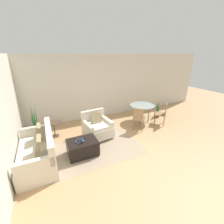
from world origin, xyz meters
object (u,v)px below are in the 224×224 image
(potted_plant, at_px, (36,131))
(side_table, at_px, (54,126))
(tv_remote_primary, at_px, (83,138))
(dining_chair_near_left, at_px, (138,117))
(armchair, at_px, (97,127))
(dining_chair_near_right, at_px, (163,112))
(potted_plant_small, at_px, (157,112))
(dining_table, at_px, (142,107))
(book_stack, at_px, (80,140))
(couch, at_px, (39,152))
(ottoman, at_px, (83,147))

(potted_plant, relative_size, side_table, 2.50)
(tv_remote_primary, relative_size, dining_chair_near_left, 0.16)
(armchair, bearing_deg, side_table, 155.37)
(dining_chair_near_right, xyz_separation_m, potted_plant_small, (0.33, 0.68, -0.29))
(tv_remote_primary, relative_size, dining_table, 0.14)
(book_stack, xyz_separation_m, side_table, (-0.57, 1.42, -0.10))
(couch, distance_m, side_table, 1.36)
(couch, height_order, tv_remote_primary, couch)
(dining_table, bearing_deg, armchair, -169.61)
(book_stack, distance_m, dining_chair_near_right, 3.61)
(armchair, xyz_separation_m, potted_plant_small, (3.09, 0.48, -0.13))
(book_stack, relative_size, potted_plant, 0.16)
(dining_chair_near_left, bearing_deg, tv_remote_primary, -168.64)
(book_stack, bearing_deg, dining_chair_near_right, 9.61)
(side_table, height_order, dining_chair_near_left, dining_chair_near_left)
(ottoman, xyz_separation_m, tv_remote_primary, (0.06, 0.15, 0.21))
(dining_table, height_order, dining_chair_near_right, dining_chair_near_right)
(ottoman, distance_m, potted_plant, 1.90)
(ottoman, height_order, potted_plant_small, potted_plant_small)
(tv_remote_primary, distance_m, side_table, 1.45)
(side_table, distance_m, dining_table, 3.55)
(ottoman, bearing_deg, armchair, 47.33)
(book_stack, xyz_separation_m, dining_chair_near_right, (3.56, 0.60, 0.03))
(ottoman, xyz_separation_m, dining_chair_near_right, (3.49, 0.60, 0.27))
(tv_remote_primary, relative_size, side_table, 0.26)
(ottoman, xyz_separation_m, book_stack, (-0.07, -0.00, 0.24))
(couch, relative_size, potted_plant_small, 2.20)
(book_stack, height_order, tv_remote_primary, book_stack)
(dining_table, xyz_separation_m, dining_chair_near_left, (-0.59, -0.59, -0.13))
(couch, height_order, dining_table, couch)
(couch, xyz_separation_m, potted_plant, (-0.08, 1.32, -0.00))
(armchair, distance_m, dining_table, 2.22)
(couch, relative_size, potted_plant, 1.33)
(dining_table, bearing_deg, ottoman, -157.66)
(book_stack, distance_m, potted_plant_small, 4.10)
(dining_table, bearing_deg, dining_chair_near_right, -45.00)
(ottoman, relative_size, potted_plant, 0.62)
(ottoman, distance_m, potted_plant_small, 4.03)
(tv_remote_primary, relative_size, potted_plant, 0.11)
(dining_chair_near_right, bearing_deg, couch, -174.54)
(dining_table, bearing_deg, book_stack, -158.06)
(potted_plant, xyz_separation_m, potted_plant_small, (5.02, -0.20, -0.09))
(ottoman, xyz_separation_m, potted_plant, (-1.20, 1.48, 0.07))
(ottoman, height_order, dining_table, dining_table)
(dining_chair_near_right, height_order, potted_plant_small, dining_chair_near_right)
(tv_remote_primary, height_order, potted_plant_small, potted_plant_small)
(armchair, xyz_separation_m, ottoman, (-0.73, -0.79, -0.11))
(dining_table, distance_m, dining_chair_near_right, 0.85)
(tv_remote_primary, relative_size, potted_plant_small, 0.18)
(tv_remote_primary, relative_size, dining_chair_near_right, 0.16)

